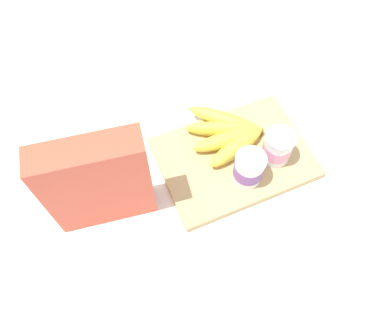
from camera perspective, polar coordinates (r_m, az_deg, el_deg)
ground_plane at (r=0.90m, az=6.12°, el=0.05°), size 2.40×2.40×0.00m
cutting_board at (r=0.90m, az=6.17°, el=0.36°), size 0.33×0.24×0.02m
cereal_box at (r=0.75m, az=-13.57°, el=-3.34°), size 0.20×0.09×0.25m
yogurt_cup_front at (r=0.87m, az=12.43°, el=1.87°), size 0.07×0.07×0.08m
yogurt_cup_back at (r=0.83m, az=8.17°, el=-1.28°), size 0.07×0.07×0.08m
banana_bunch at (r=0.90m, az=5.23°, el=3.84°), size 0.18×0.20×0.04m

